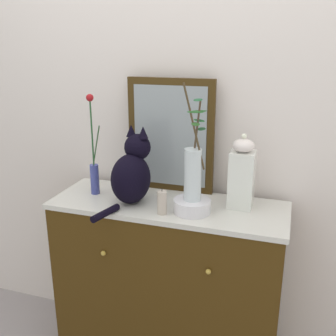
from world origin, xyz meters
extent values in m
cube|color=silver|center=(0.00, 0.28, 1.30)|extent=(4.40, 0.08, 2.60)
cube|color=#40290B|center=(0.00, 0.00, 0.45)|extent=(1.13, 0.40, 0.91)
cube|color=silver|center=(0.00, 0.00, 0.92)|extent=(1.15, 0.41, 0.02)
sphere|color=#B79338|center=(-0.25, -0.21, 0.73)|extent=(0.02, 0.02, 0.02)
sphere|color=#B79338|center=(0.25, -0.21, 0.73)|extent=(0.02, 0.02, 0.02)
cube|color=#3C290E|center=(-0.05, 0.19, 1.22)|extent=(0.45, 0.03, 0.58)
cube|color=gray|center=(-0.05, 0.17, 1.22)|extent=(0.38, 0.01, 0.51)
ellipsoid|color=black|center=(-0.17, -0.05, 1.05)|extent=(0.23, 0.25, 0.24)
sphere|color=black|center=(-0.16, 0.01, 1.20)|extent=(0.13, 0.13, 0.13)
cone|color=black|center=(-0.19, 0.02, 1.28)|extent=(0.05, 0.05, 0.06)
cone|color=black|center=(-0.12, 0.00, 1.28)|extent=(0.05, 0.05, 0.06)
cylinder|color=black|center=(-0.22, -0.23, 0.95)|extent=(0.07, 0.17, 0.03)
cylinder|color=#3B428E|center=(-0.40, 0.01, 1.01)|extent=(0.04, 0.04, 0.16)
cylinder|color=#244E28|center=(-0.40, 0.01, 1.25)|extent=(0.01, 0.01, 0.32)
sphere|color=#A1151A|center=(-0.40, 0.01, 1.43)|extent=(0.04, 0.04, 0.04)
cylinder|color=#23441F|center=(-0.38, 0.01, 1.19)|extent=(0.05, 0.01, 0.20)
cylinder|color=silver|center=(0.14, -0.06, 0.96)|extent=(0.17, 0.17, 0.06)
cylinder|color=silver|center=(0.14, -0.06, 1.11)|extent=(0.08, 0.08, 0.24)
cylinder|color=#473822|center=(0.14, -0.08, 1.33)|extent=(0.10, 0.04, 0.38)
ellipsoid|color=#285620|center=(0.16, -0.14, 1.36)|extent=(0.06, 0.08, 0.01)
ellipsoid|color=#225722|center=(0.16, -0.14, 1.41)|extent=(0.08, 0.05, 0.01)
ellipsoid|color=#1A502D|center=(0.17, -0.13, 1.46)|extent=(0.04, 0.07, 0.01)
cylinder|color=#453525|center=(0.15, -0.05, 1.29)|extent=(0.05, 0.03, 0.31)
ellipsoid|color=#1E4A28|center=(0.16, -0.03, 1.32)|extent=(0.04, 0.07, 0.01)
ellipsoid|color=#1C5125|center=(0.16, -0.04, 1.36)|extent=(0.08, 0.07, 0.01)
ellipsoid|color=#1E4B1E|center=(0.15, -0.03, 1.40)|extent=(0.08, 0.06, 0.01)
cube|color=white|center=(0.34, 0.07, 1.07)|extent=(0.11, 0.11, 0.27)
ellipsoid|color=white|center=(0.34, 0.07, 1.23)|extent=(0.10, 0.10, 0.06)
sphere|color=white|center=(0.34, 0.07, 1.28)|extent=(0.02, 0.02, 0.02)
cylinder|color=#C2B1A2|center=(0.01, -0.13, 0.99)|extent=(0.04, 0.04, 0.11)
cylinder|color=black|center=(0.01, -0.13, 1.05)|extent=(0.00, 0.00, 0.01)
camera|label=1|loc=(0.54, -1.68, 1.68)|focal=41.97mm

